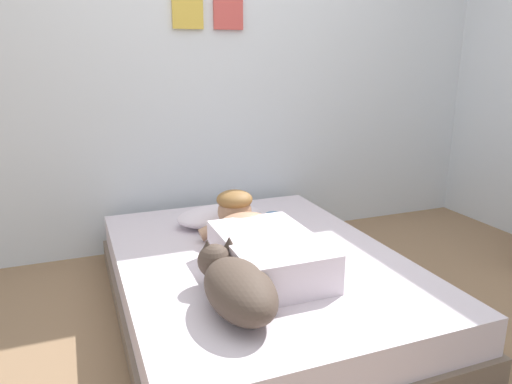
{
  "coord_description": "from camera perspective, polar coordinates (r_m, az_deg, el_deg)",
  "views": [
    {
      "loc": [
        -0.9,
        -1.75,
        1.28
      ],
      "look_at": [
        0.03,
        0.66,
        0.55
      ],
      "focal_mm": 33.75,
      "sensor_mm": 36.0,
      "label": 1
    }
  ],
  "objects": [
    {
      "name": "cell_phone",
      "position": [
        2.33,
        -1.93,
        -9.05
      ],
      "size": [
        0.07,
        0.14,
        0.01
      ],
      "primitive_type": "cube",
      "color": "black",
      "rests_on": "bed"
    },
    {
      "name": "back_wall",
      "position": [
        3.33,
        -5.75,
        15.22
      ],
      "size": [
        4.2,
        0.12,
        2.5
      ],
      "color": "silver",
      "rests_on": "ground"
    },
    {
      "name": "coffee_cup",
      "position": [
        2.89,
        2.09,
        -3.26
      ],
      "size": [
        0.13,
        0.09,
        0.07
      ],
      "color": "teal",
      "rests_on": "bed"
    },
    {
      "name": "ground_plane",
      "position": [
        2.35,
        5.29,
        -17.31
      ],
      "size": [
        12.41,
        12.41,
        0.0
      ],
      "primitive_type": "plane",
      "color": "#8C6B4C"
    },
    {
      "name": "person_lying",
      "position": [
        2.37,
        0.3,
        -5.86
      ],
      "size": [
        0.43,
        0.92,
        0.27
      ],
      "color": "silver",
      "rests_on": "bed"
    },
    {
      "name": "bed",
      "position": [
        2.55,
        0.25,
        -10.63
      ],
      "size": [
        1.41,
        1.91,
        0.3
      ],
      "color": "#726051",
      "rests_on": "ground"
    },
    {
      "name": "dog",
      "position": [
        1.95,
        -2.36,
        -11.02
      ],
      "size": [
        0.26,
        0.57,
        0.21
      ],
      "color": "#4C3D33",
      "rests_on": "bed"
    },
    {
      "name": "pillow",
      "position": [
        2.9,
        -4.34,
        -2.86
      ],
      "size": [
        0.52,
        0.32,
        0.11
      ],
      "primitive_type": "ellipsoid",
      "color": "silver",
      "rests_on": "bed"
    }
  ]
}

